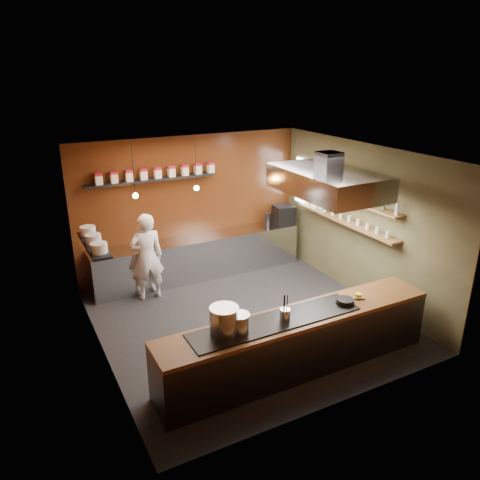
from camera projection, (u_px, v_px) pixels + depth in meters
floor at (247, 321)px, 8.43m from camera, size 5.00×5.00×0.00m
back_wall at (192, 206)px, 9.98m from camera, size 5.00×0.00×5.00m
left_wall at (97, 271)px, 6.82m from camera, size 0.00×5.00×5.00m
right_wall at (361, 222)px, 8.99m from camera, size 0.00×5.00×5.00m
ceiling at (248, 155)px, 7.38m from camera, size 5.00×5.00×0.00m
window_pane at (309, 183)px, 10.24m from camera, size 0.00×1.00×1.00m
prep_counter at (199, 257)px, 10.08m from camera, size 4.60×0.65×0.90m
pass_counter at (298, 342)px, 6.94m from camera, size 4.40×0.72×0.94m
tin_shelf at (151, 180)px, 9.23m from camera, size 2.60×0.26×0.04m
plate_shelf at (94, 245)px, 7.71m from camera, size 0.30×1.40×0.04m
bottle_shelf_upper at (346, 198)px, 9.03m from camera, size 0.26×2.80×0.04m
bottle_shelf_lower at (345, 221)px, 9.19m from camera, size 0.26×2.80×0.04m
extractor_hood at (328, 182)px, 7.79m from camera, size 1.20×2.00×0.72m
pendant_left at (135, 193)px, 8.48m from camera, size 0.10×0.10×0.95m
pendant_right at (196, 186)px, 9.01m from camera, size 0.10×0.10×0.95m
storage_tins at (158, 173)px, 9.25m from camera, size 2.43×0.13×0.22m
plate_stacks at (93, 239)px, 7.67m from camera, size 0.26×1.16×0.16m
bottles at (347, 191)px, 8.98m from camera, size 0.06×2.66×0.24m
wine_glasses at (345, 217)px, 9.16m from camera, size 0.07×2.37×0.13m
stockpot_large at (224, 320)px, 6.23m from camera, size 0.52×0.52×0.39m
stockpot_small at (239, 323)px, 6.28m from camera, size 0.36×0.36×0.27m
utensil_crock at (285, 315)px, 6.55m from camera, size 0.17×0.17×0.19m
frying_pan at (345, 301)px, 7.07m from camera, size 0.44×0.28×0.07m
butter_jar at (358, 296)px, 7.24m from camera, size 0.13×0.13×0.09m
espresso_machine at (284, 215)px, 10.72m from camera, size 0.47×0.45×0.43m
chef at (147, 257)px, 8.97m from camera, size 0.65×0.44×1.74m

